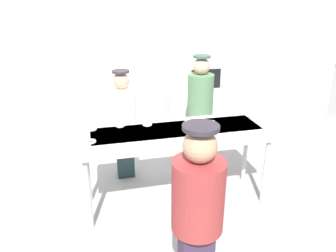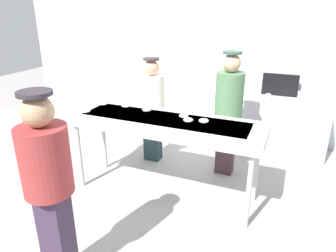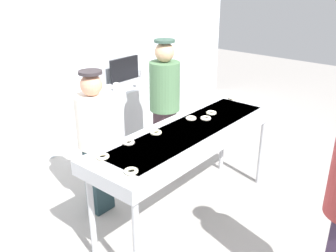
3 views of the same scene
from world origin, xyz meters
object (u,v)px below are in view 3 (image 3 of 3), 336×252
sugar_donut_6 (156,133)px  worker_assistant (95,134)px  sugar_donut_2 (233,98)px  paper_cup_1 (142,73)px  fryer_conveyor (191,136)px  prep_counter (137,110)px  paper_cup_2 (139,84)px  sugar_donut_1 (206,118)px  sugar_donut_7 (128,142)px  sugar_donut_3 (131,171)px  paper_cup_0 (116,87)px  sugar_donut_4 (191,118)px  worker_baker (165,98)px  sugar_donut_0 (103,157)px  sugar_donut_5 (211,113)px  menu_display (124,69)px

sugar_donut_6 → worker_assistant: (-0.23, 0.62, -0.12)m
sugar_donut_2 → paper_cup_1: bearing=78.1°
fryer_conveyor → prep_counter: bearing=59.0°
sugar_donut_2 → paper_cup_2: (-0.06, 1.53, -0.09)m
sugar_donut_2 → sugar_donut_6: same height
sugar_donut_1 → prep_counter: (0.83, 1.84, -0.59)m
sugar_donut_1 → paper_cup_2: 1.80m
sugar_donut_7 → worker_assistant: size_ratio=0.07×
sugar_donut_3 → paper_cup_0: 2.57m
sugar_donut_4 → worker_baker: worker_baker is taller
sugar_donut_7 → worker_baker: worker_baker is taller
sugar_donut_0 → sugar_donut_7: 0.33m
worker_baker → sugar_donut_6: bearing=50.6°
sugar_donut_0 → paper_cup_2: 2.47m
sugar_donut_2 → paper_cup_2: size_ratio=0.98×
sugar_donut_7 → paper_cup_2: sugar_donut_7 is taller
sugar_donut_2 → paper_cup_0: sugar_donut_2 is taller
sugar_donut_5 → prep_counter: bearing=69.8°
sugar_donut_2 → paper_cup_0: bearing=103.2°
sugar_donut_2 → menu_display: bearing=87.9°
sugar_donut_2 → sugar_donut_6: size_ratio=1.00×
sugar_donut_0 → sugar_donut_3: (-0.02, -0.35, 0.00)m
sugar_donut_6 → sugar_donut_7: size_ratio=1.00×
sugar_donut_0 → menu_display: (2.09, 1.91, 0.03)m
paper_cup_0 → menu_display: (0.46, 0.30, 0.12)m
sugar_donut_7 → paper_cup_2: bearing=41.7°
worker_assistant → sugar_donut_2: bearing=143.6°
sugar_donut_2 → sugar_donut_3: (-2.04, -0.31, 0.00)m
sugar_donut_1 → paper_cup_0: sugar_donut_1 is taller
fryer_conveyor → sugar_donut_2: bearing=7.9°
sugar_donut_1 → sugar_donut_3: same height
fryer_conveyor → worker_assistant: worker_assistant is taller
sugar_donut_0 → sugar_donut_2: same height
menu_display → fryer_conveyor: bearing=-118.2°
sugar_donut_0 → sugar_donut_3: size_ratio=1.00×
worker_baker → prep_counter: (0.55, 1.04, -0.56)m
sugar_donut_1 → menu_display: 2.24m
sugar_donut_3 → sugar_donut_6: (0.67, 0.34, 0.00)m
fryer_conveyor → paper_cup_2: size_ratio=20.55×
sugar_donut_2 → paper_cup_0: 1.70m
sugar_donut_4 → paper_cup_0: 1.72m
sugar_donut_3 → paper_cup_1: bearing=42.1°
sugar_donut_7 → worker_assistant: (0.09, 0.58, -0.12)m
fryer_conveyor → paper_cup_0: 1.91m
fryer_conveyor → paper_cup_1: size_ratio=20.55×
sugar_donut_6 → paper_cup_1: sugar_donut_6 is taller
sugar_donut_7 → menu_display: bearing=46.8°
fryer_conveyor → paper_cup_0: bearing=69.7°
sugar_donut_4 → paper_cup_1: (1.26, 1.90, -0.09)m
sugar_donut_4 → sugar_donut_5: 0.28m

